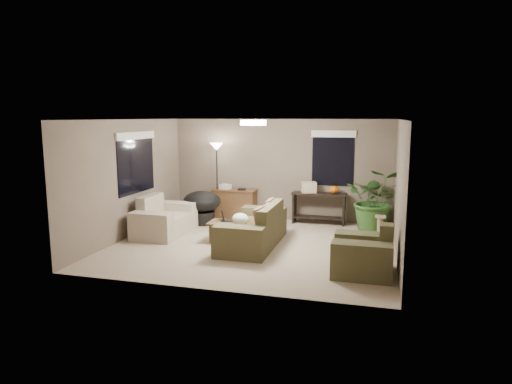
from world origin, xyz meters
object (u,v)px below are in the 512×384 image
(loveseat, at_px, (163,221))
(console_table, at_px, (319,206))
(main_sofa, at_px, (255,231))
(papasan_chair, at_px, (202,205))
(houseplant, at_px, (375,206))
(desk, at_px, (235,204))
(coffee_table, at_px, (233,225))
(floor_lamp, at_px, (217,156))
(cat_scratching_post, at_px, (380,229))
(armchair, at_px, (363,256))

(loveseat, height_order, console_table, loveseat)
(main_sofa, bearing_deg, console_table, 66.15)
(papasan_chair, relative_size, houseplant, 0.70)
(desk, bearing_deg, main_sofa, -63.01)
(coffee_table, relative_size, desk, 0.91)
(main_sofa, height_order, papasan_chair, main_sofa)
(loveseat, height_order, floor_lamp, floor_lamp)
(papasan_chair, height_order, houseplant, houseplant)
(cat_scratching_post, bearing_deg, armchair, -96.51)
(houseplant, bearing_deg, armchair, -92.65)
(loveseat, bearing_deg, papasan_chair, 67.87)
(armchair, height_order, floor_lamp, floor_lamp)
(papasan_chair, xyz_separation_m, cat_scratching_post, (4.15, -0.33, -0.25))
(desk, relative_size, floor_lamp, 0.58)
(console_table, xyz_separation_m, floor_lamp, (-2.55, -0.14, 1.16))
(armchair, xyz_separation_m, desk, (-3.29, 3.36, 0.08))
(loveseat, xyz_separation_m, floor_lamp, (0.62, 1.74, 1.30))
(floor_lamp, xyz_separation_m, houseplant, (3.86, -0.18, -1.04))
(armchair, bearing_deg, papasan_chair, 146.05)
(loveseat, relative_size, console_table, 1.23)
(armchair, distance_m, cat_scratching_post, 2.30)
(main_sofa, distance_m, floor_lamp, 2.92)
(cat_scratching_post, bearing_deg, desk, 163.18)
(papasan_chair, height_order, floor_lamp, floor_lamp)
(main_sofa, distance_m, console_table, 2.45)
(coffee_table, bearing_deg, cat_scratching_post, 19.82)
(desk, distance_m, houseplant, 3.45)
(coffee_table, bearing_deg, houseplant, 33.05)
(main_sofa, height_order, cat_scratching_post, main_sofa)
(armchair, distance_m, coffee_table, 2.92)
(desk, xyz_separation_m, console_table, (2.12, 0.01, 0.06))
(armchair, bearing_deg, loveseat, 161.07)
(main_sofa, height_order, console_table, main_sofa)
(papasan_chair, bearing_deg, desk, 51.30)
(desk, bearing_deg, papasan_chair, -128.70)
(main_sofa, relative_size, console_table, 1.69)
(main_sofa, bearing_deg, loveseat, 170.81)
(desk, bearing_deg, loveseat, -119.39)
(armchair, distance_m, papasan_chair, 4.69)
(armchair, bearing_deg, cat_scratching_post, 83.49)
(coffee_table, distance_m, houseplant, 3.34)
(houseplant, bearing_deg, papasan_chair, -173.85)
(console_table, height_order, cat_scratching_post, console_table)
(desk, distance_m, floor_lamp, 1.30)
(loveseat, xyz_separation_m, papasan_chair, (0.46, 1.13, 0.17))
(loveseat, relative_size, floor_lamp, 0.84)
(console_table, relative_size, papasan_chair, 1.30)
(armchair, bearing_deg, main_sofa, 152.26)
(console_table, bearing_deg, main_sofa, -113.85)
(desk, xyz_separation_m, houseplant, (3.43, -0.31, 0.18))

